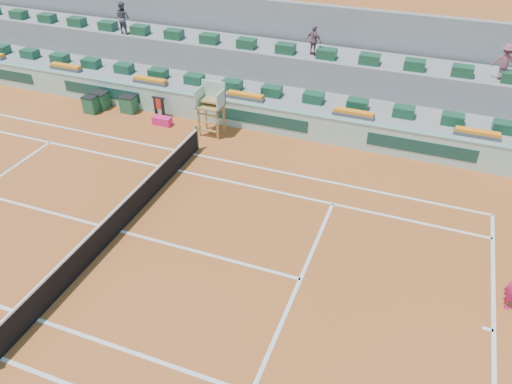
% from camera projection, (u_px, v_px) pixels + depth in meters
% --- Properties ---
extents(ground, '(90.00, 90.00, 0.00)m').
position_uv_depth(ground, '(121.00, 231.00, 17.02)').
color(ground, '#9F4B1E').
rests_on(ground, ground).
extents(seating_tier_lower, '(36.00, 4.00, 1.20)m').
position_uv_depth(seating_tier_lower, '(240.00, 94.00, 24.85)').
color(seating_tier_lower, gray).
rests_on(seating_tier_lower, ground).
extents(seating_tier_upper, '(36.00, 2.40, 2.60)m').
position_uv_depth(seating_tier_upper, '(251.00, 69.00, 25.66)').
color(seating_tier_upper, gray).
rests_on(seating_tier_upper, ground).
extents(stadium_back_wall, '(36.00, 0.40, 4.40)m').
position_uv_depth(stadium_back_wall, '(262.00, 42.00, 26.37)').
color(stadium_back_wall, gray).
rests_on(stadium_back_wall, ground).
extents(player_bag, '(0.89, 0.40, 0.40)m').
position_uv_depth(player_bag, '(162.00, 121.00, 23.30)').
color(player_bag, '#E91E6E').
rests_on(player_bag, ground).
extents(spectator_left, '(0.88, 0.74, 1.61)m').
position_uv_depth(spectator_left, '(123.00, 18.00, 25.85)').
color(spectator_left, '#4A4B56').
rests_on(spectator_left, seating_tier_upper).
extents(spectator_mid, '(0.88, 0.62, 1.39)m').
position_uv_depth(spectator_mid, '(314.00, 41.00, 23.21)').
color(spectator_mid, '#7D5361').
rests_on(spectator_mid, seating_tier_upper).
extents(spectator_right, '(1.03, 0.64, 1.54)m').
position_uv_depth(spectator_right, '(505.00, 62.00, 20.80)').
color(spectator_right, '#8A4553').
rests_on(spectator_right, seating_tier_upper).
extents(court_lines, '(23.89, 11.09, 0.01)m').
position_uv_depth(court_lines, '(121.00, 231.00, 17.02)').
color(court_lines, silver).
rests_on(court_lines, ground).
extents(tennis_net, '(0.10, 11.97, 1.10)m').
position_uv_depth(tennis_net, '(118.00, 219.00, 16.72)').
color(tennis_net, black).
rests_on(tennis_net, ground).
extents(advertising_hoarding, '(36.00, 0.34, 1.26)m').
position_uv_depth(advertising_hoarding, '(222.00, 111.00, 23.14)').
color(advertising_hoarding, '#A3CDB5').
rests_on(advertising_hoarding, ground).
extents(umpire_chair, '(1.10, 0.90, 2.40)m').
position_uv_depth(umpire_chair, '(211.00, 102.00, 21.86)').
color(umpire_chair, olive).
rests_on(umpire_chair, ground).
extents(seat_row_lower, '(32.90, 0.60, 0.44)m').
position_uv_depth(seat_row_lower, '(232.00, 85.00, 23.69)').
color(seat_row_lower, '#17472C').
rests_on(seat_row_lower, seating_tier_lower).
extents(seat_row_upper, '(32.90, 0.60, 0.44)m').
position_uv_depth(seat_row_upper, '(247.00, 43.00, 24.33)').
color(seat_row_upper, '#17472C').
rests_on(seat_row_upper, seating_tier_upper).
extents(flower_planters, '(26.80, 0.36, 0.28)m').
position_uv_depth(flower_planters, '(196.00, 88.00, 23.56)').
color(flower_planters, '#535353').
rests_on(flower_planters, seating_tier_lower).
extents(drink_cooler_a, '(0.75, 0.65, 0.84)m').
position_uv_depth(drink_cooler_a, '(129.00, 104.00, 24.28)').
color(drink_cooler_a, '#1B5334').
rests_on(drink_cooler_a, ground).
extents(drink_cooler_b, '(0.78, 0.67, 0.84)m').
position_uv_depth(drink_cooler_b, '(100.00, 100.00, 24.65)').
color(drink_cooler_b, '#1B5334').
rests_on(drink_cooler_b, ground).
extents(drink_cooler_c, '(0.66, 0.57, 0.84)m').
position_uv_depth(drink_cooler_c, '(91.00, 104.00, 24.24)').
color(drink_cooler_c, '#1B5334').
rests_on(drink_cooler_c, ground).
extents(towel_rack, '(0.66, 0.11, 1.03)m').
position_uv_depth(towel_rack, '(159.00, 105.00, 23.72)').
color(towel_rack, black).
rests_on(towel_rack, ground).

